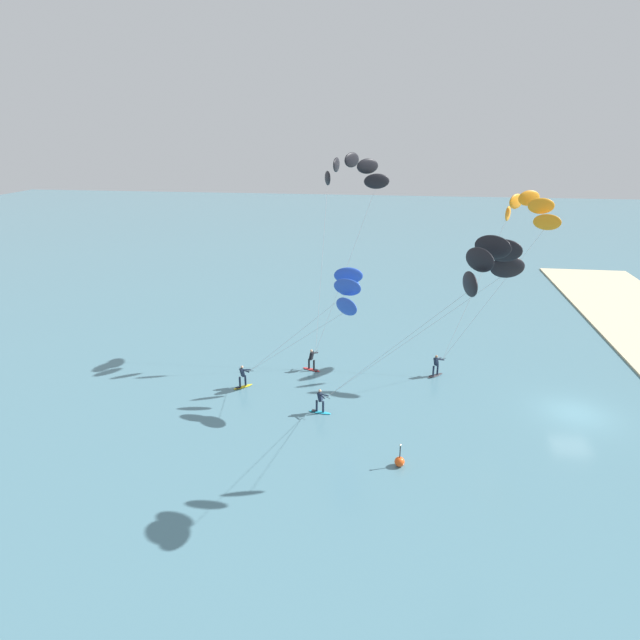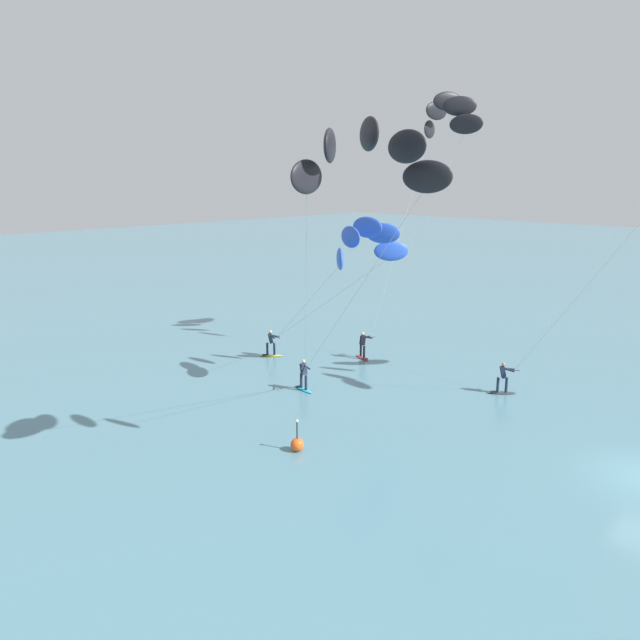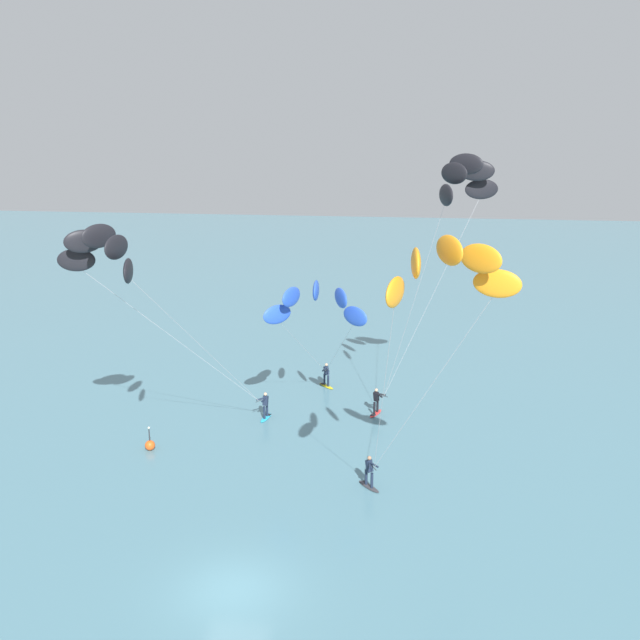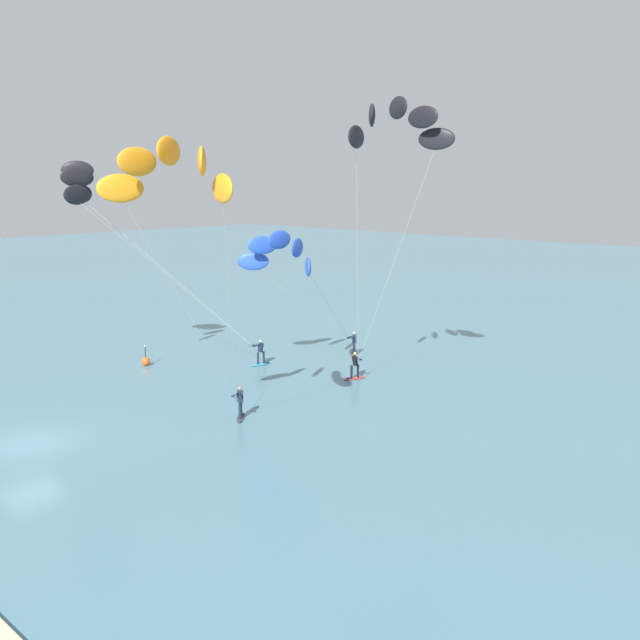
{
  "view_description": "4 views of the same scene",
  "coord_description": "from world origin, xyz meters",
  "px_view_note": "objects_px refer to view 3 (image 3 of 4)",
  "views": [
    {
      "loc": [
        -34.47,
        11.83,
        17.69
      ],
      "look_at": [
        -0.05,
        16.82,
        5.61
      ],
      "focal_mm": 31.44,
      "sensor_mm": 36.0,
      "label": 1
    },
    {
      "loc": [
        -23.95,
        -6.06,
        11.08
      ],
      "look_at": [
        -0.91,
        16.67,
        3.54
      ],
      "focal_mm": 35.04,
      "sensor_mm": 36.0,
      "label": 2
    },
    {
      "loc": [
        6.52,
        -22.75,
        17.06
      ],
      "look_at": [
        0.96,
        16.91,
        6.23
      ],
      "focal_mm": 39.76,
      "sensor_mm": 36.0,
      "label": 3
    },
    {
      "loc": [
        29.52,
        -12.61,
        11.67
      ],
      "look_at": [
        3.61,
        15.73,
        3.91
      ],
      "focal_mm": 38.21,
      "sensor_mm": 36.0,
      "label": 4
    }
  ],
  "objects_px": {
    "kitesurfer_nearshore": "(444,280)",
    "kitesurfer_mid_water": "(461,188)",
    "marker_buoy": "(150,445)",
    "kitesurfer_downwind": "(109,259)",
    "kitesurfer_far_out": "(316,307)"
  },
  "relations": [
    {
      "from": "kitesurfer_far_out",
      "to": "kitesurfer_mid_water",
      "type": "bearing_deg",
      "value": 3.19
    },
    {
      "from": "kitesurfer_nearshore",
      "to": "kitesurfer_mid_water",
      "type": "height_order",
      "value": "kitesurfer_mid_water"
    },
    {
      "from": "kitesurfer_downwind",
      "to": "kitesurfer_nearshore",
      "type": "bearing_deg",
      "value": -17.45
    },
    {
      "from": "kitesurfer_far_out",
      "to": "kitesurfer_downwind",
      "type": "height_order",
      "value": "kitesurfer_downwind"
    },
    {
      "from": "kitesurfer_far_out",
      "to": "kitesurfer_nearshore",
      "type": "bearing_deg",
      "value": -61.84
    },
    {
      "from": "kitesurfer_nearshore",
      "to": "kitesurfer_far_out",
      "type": "xyz_separation_m",
      "value": [
        -6.54,
        12.22,
        -4.26
      ]
    },
    {
      "from": "kitesurfer_nearshore",
      "to": "marker_buoy",
      "type": "relative_size",
      "value": 9.7
    },
    {
      "from": "kitesurfer_mid_water",
      "to": "kitesurfer_downwind",
      "type": "relative_size",
      "value": 1.23
    },
    {
      "from": "kitesurfer_nearshore",
      "to": "kitesurfer_far_out",
      "type": "bearing_deg",
      "value": 118.16
    },
    {
      "from": "kitesurfer_nearshore",
      "to": "kitesurfer_downwind",
      "type": "distance_m",
      "value": 15.92
    },
    {
      "from": "kitesurfer_far_out",
      "to": "kitesurfer_downwind",
      "type": "relative_size",
      "value": 0.7
    },
    {
      "from": "kitesurfer_far_out",
      "to": "marker_buoy",
      "type": "height_order",
      "value": "kitesurfer_far_out"
    },
    {
      "from": "kitesurfer_mid_water",
      "to": "kitesurfer_downwind",
      "type": "xyz_separation_m",
      "value": [
        -16.33,
        -7.88,
        -2.8
      ]
    },
    {
      "from": "marker_buoy",
      "to": "kitesurfer_nearshore",
      "type": "bearing_deg",
      "value": -28.2
    },
    {
      "from": "kitesurfer_mid_water",
      "to": "kitesurfer_nearshore",
      "type": "bearing_deg",
      "value": -95.19
    }
  ]
}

